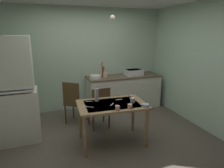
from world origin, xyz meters
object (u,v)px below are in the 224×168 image
mixing_bowl_counter (95,77)px  hutch_cabinet (10,95)px  teacup_cream (130,106)px  dining_table (112,109)px  glass_bottle (97,94)px  sink_basin (133,72)px  chair_far_side (99,106)px  serving_bowl_wide (146,105)px  hand_pump (103,70)px  chair_by_counter (74,101)px

mixing_bowl_counter → hutch_cabinet: bearing=-154.4°
teacup_cream → dining_table: bearing=125.2°
glass_bottle → sink_basin: bearing=44.4°
teacup_cream → glass_bottle: bearing=128.9°
sink_basin → chair_far_side: bearing=-141.8°
sink_basin → chair_far_side: 1.59m
mixing_bowl_counter → dining_table: mixing_bowl_counter is taller
serving_bowl_wide → mixing_bowl_counter: bearing=102.0°
hand_pump → serving_bowl_wide: 1.94m
sink_basin → mixing_bowl_counter: size_ratio=1.61×
sink_basin → chair_by_counter: (-1.65, -0.55, -0.43)m
serving_bowl_wide → glass_bottle: glass_bottle is taller
dining_table → glass_bottle: bearing=133.2°
hand_pump → glass_bottle: size_ratio=1.29×
chair_by_counter → glass_bottle: size_ratio=3.15×
hutch_cabinet → chair_far_side: bearing=-1.4°
chair_by_counter → serving_bowl_wide: chair_by_counter is taller
dining_table → serving_bowl_wide: 0.59m
chair_far_side → chair_by_counter: (-0.46, 0.39, 0.03)m
sink_basin → chair_by_counter: 1.79m
mixing_bowl_counter → teacup_cream: mixing_bowl_counter is taller
sink_basin → hand_pump: size_ratio=1.13×
hutch_cabinet → chair_by_counter: hutch_cabinet is taller
chair_by_counter → dining_table: bearing=-62.7°
chair_far_side → chair_by_counter: bearing=139.9°
serving_bowl_wide → glass_bottle: size_ratio=0.41×
sink_basin → teacup_cream: (-0.93, -1.85, -0.16)m
hand_pump → chair_far_side: hand_pump is taller
hutch_cabinet → glass_bottle: 1.52m
serving_bowl_wide → glass_bottle: 0.90m
dining_table → chair_far_side: size_ratio=1.38×
chair_far_side → serving_bowl_wide: size_ratio=7.23×
mixing_bowl_counter → glass_bottle: bearing=-103.7°
sink_basin → teacup_cream: sink_basin is taller
mixing_bowl_counter → teacup_cream: 1.81m
hand_pump → chair_far_side: bearing=-110.7°
serving_bowl_wide → teacup_cream: (-0.27, 0.02, 0.01)m
hand_pump → mixing_bowl_counter: bearing=-156.4°
hutch_cabinet → mixing_bowl_counter: bearing=25.6°
dining_table → teacup_cream: teacup_cream is taller
sink_basin → hutch_cabinet: bearing=-162.3°
hutch_cabinet → glass_bottle: hutch_cabinet is taller
mixing_bowl_counter → hand_pump: bearing=23.6°
sink_basin → teacup_cream: 2.07m
hutch_cabinet → hand_pump: (1.99, 0.94, 0.14)m
chair_far_side → hutch_cabinet: bearing=178.6°
chair_by_counter → mixing_bowl_counter: bearing=39.4°
dining_table → chair_by_counter: size_ratio=1.29×
glass_bottle → chair_by_counter: bearing=111.3°
mixing_bowl_counter → dining_table: 1.53m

